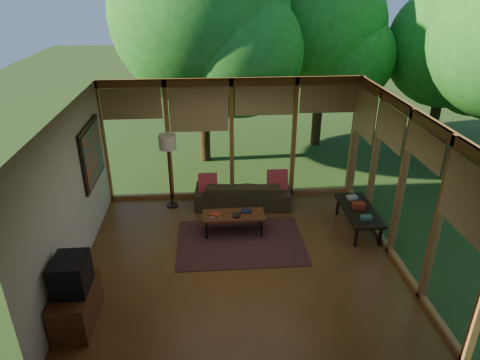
{
  "coord_description": "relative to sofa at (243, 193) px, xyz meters",
  "views": [
    {
      "loc": [
        -0.49,
        -6.32,
        4.54
      ],
      "look_at": [
        0.05,
        0.7,
        1.22
      ],
      "focal_mm": 32.0,
      "sensor_mm": 36.0,
      "label": 1
    }
  ],
  "objects": [
    {
      "name": "window_wall_back",
      "position": [
        -0.2,
        0.5,
        1.05
      ],
      "size": [
        5.5,
        0.12,
        2.7
      ],
      "primitive_type": "cube",
      "color": "#9E6331",
      "rests_on": "ground"
    },
    {
      "name": "media_cabinet",
      "position": [
        -2.67,
        -3.38,
        0.0
      ],
      "size": [
        0.5,
        1.0,
        0.6
      ],
      "primitive_type": "cube",
      "color": "#5B2E18",
      "rests_on": "floor"
    },
    {
      "name": "pillow_right",
      "position": [
        0.75,
        -0.05,
        0.3
      ],
      "size": [
        0.44,
        0.23,
        0.46
      ],
      "primitive_type": "cube",
      "rotation": [
        -0.21,
        0.0,
        0.0
      ],
      "color": "maroon",
      "rests_on": "sofa"
    },
    {
      "name": "tree_far",
      "position": [
        5.85,
        3.21,
        2.58
      ],
      "size": [
        3.3,
        3.3,
        4.54
      ],
      "color": "#342513",
      "rests_on": "ground"
    },
    {
      "name": "ct_book_upper",
      "position": [
        -0.62,
        -1.2,
        0.17
      ],
      "size": [
        0.23,
        0.21,
        0.03
      ],
      "primitive_type": "cube",
      "rotation": [
        0.0,
        0.0,
        -0.43
      ],
      "color": "maroon",
      "rests_on": "coffee_table"
    },
    {
      "name": "side_console",
      "position": [
        2.2,
        -1.18,
        0.11
      ],
      "size": [
        0.6,
        1.4,
        0.46
      ],
      "color": "black",
      "rests_on": "floor"
    },
    {
      "name": "tree_ne",
      "position": [
        2.52,
        3.79,
        3.03
      ],
      "size": [
        3.4,
        3.4,
        5.04
      ],
      "color": "#342513",
      "rests_on": "ground"
    },
    {
      "name": "wall_left",
      "position": [
        -2.95,
        -2.0,
        1.05
      ],
      "size": [
        0.04,
        5.0,
        2.7
      ],
      "primitive_type": "cube",
      "color": "beige",
      "rests_on": "ground"
    },
    {
      "name": "ct_bowl",
      "position": [
        -0.22,
        -1.25,
        0.16
      ],
      "size": [
        0.16,
        0.16,
        0.07
      ],
      "primitive_type": "ellipsoid",
      "color": "black",
      "rests_on": "coffee_table"
    },
    {
      "name": "wall_painting",
      "position": [
        -2.91,
        -0.6,
        1.25
      ],
      "size": [
        0.06,
        1.35,
        1.15
      ],
      "color": "black",
      "rests_on": "wall_left"
    },
    {
      "name": "ct_book_side",
      "position": [
        -0.02,
        -1.07,
        0.14
      ],
      "size": [
        0.24,
        0.21,
        0.03
      ],
      "primitive_type": "cube",
      "rotation": [
        0.0,
        0.0,
        -0.29
      ],
      "color": "black",
      "rests_on": "coffee_table"
    },
    {
      "name": "pillow_left",
      "position": [
        -0.75,
        -0.05,
        0.28
      ],
      "size": [
        0.41,
        0.22,
        0.43
      ],
      "primitive_type": "cube",
      "rotation": [
        -0.21,
        0.0,
        0.0
      ],
      "color": "maroon",
      "rests_on": "sofa"
    },
    {
      "name": "ct_book_lower",
      "position": [
        -0.62,
        -1.2,
        0.14
      ],
      "size": [
        0.22,
        0.18,
        0.03
      ],
      "primitive_type": "cube",
      "rotation": [
        0.0,
        0.0,
        -0.22
      ],
      "color": "#AEA99E",
      "rests_on": "coffee_table"
    },
    {
      "name": "floor_lamp",
      "position": [
        -1.55,
        0.07,
        1.11
      ],
      "size": [
        0.36,
        0.36,
        1.65
      ],
      "color": "black",
      "rests_on": "floor"
    },
    {
      "name": "ceiling",
      "position": [
        -0.2,
        -2.0,
        2.4
      ],
      "size": [
        5.5,
        5.5,
        0.0
      ],
      "primitive_type": "plane",
      "rotation": [
        3.14,
        0.0,
        0.0
      ],
      "color": "silver",
      "rests_on": "ground"
    },
    {
      "name": "floor",
      "position": [
        -0.2,
        -2.0,
        -0.3
      ],
      "size": [
        5.5,
        5.5,
        0.0
      ],
      "primitive_type": "plane",
      "color": "brown",
      "rests_on": "ground"
    },
    {
      "name": "console_book_b",
      "position": [
        2.2,
        -1.13,
        0.21
      ],
      "size": [
        0.25,
        0.19,
        0.11
      ],
      "primitive_type": "cube",
      "rotation": [
        0.0,
        0.0,
        -0.08
      ],
      "color": "maroon",
      "rests_on": "side_console"
    },
    {
      "name": "sofa",
      "position": [
        0.0,
        0.0,
        0.0
      ],
      "size": [
        2.11,
        0.96,
        0.6
      ],
      "primitive_type": "imported",
      "rotation": [
        0.0,
        0.0,
        3.07
      ],
      "color": "#342D1A",
      "rests_on": "floor"
    },
    {
      "name": "window_wall_right",
      "position": [
        2.55,
        -2.0,
        1.05
      ],
      "size": [
        0.12,
        5.0,
        2.7
      ],
      "primitive_type": "cube",
      "color": "#9E6331",
      "rests_on": "ground"
    },
    {
      "name": "wall_front",
      "position": [
        -0.2,
        -4.5,
        1.05
      ],
      "size": [
        5.5,
        0.04,
        2.7
      ],
      "primitive_type": "cube",
      "color": "beige",
      "rests_on": "ground"
    },
    {
      "name": "rug",
      "position": [
        -0.16,
        -1.48,
        -0.29
      ],
      "size": [
        2.39,
        1.7,
        0.01
      ],
      "primitive_type": "cube",
      "color": "maroon",
      "rests_on": "floor"
    },
    {
      "name": "console_book_c",
      "position": [
        2.2,
        -0.73,
        0.18
      ],
      "size": [
        0.23,
        0.19,
        0.06
      ],
      "primitive_type": "cube",
      "rotation": [
        0.0,
        0.0,
        0.23
      ],
      "color": "#AEA99E",
      "rests_on": "side_console"
    },
    {
      "name": "tree_nw",
      "position": [
        -0.81,
        2.77,
        3.46
      ],
      "size": [
        4.4,
        4.4,
        5.96
      ],
      "color": "#342513",
      "rests_on": "ground"
    },
    {
      "name": "television",
      "position": [
        -2.65,
        -3.38,
        0.55
      ],
      "size": [
        0.45,
        0.55,
        0.5
      ],
      "primitive_type": "cube",
      "color": "black",
      "rests_on": "media_cabinet"
    },
    {
      "name": "exterior_lawn",
      "position": [
        7.8,
        6.0,
        -0.31
      ],
      "size": [
        40.0,
        40.0,
        0.0
      ],
      "primitive_type": "plane",
      "color": "#29481B",
      "rests_on": "ground"
    },
    {
      "name": "coffee_table",
      "position": [
        -0.27,
        -1.15,
        0.09
      ],
      "size": [
        1.2,
        0.5,
        0.43
      ],
      "color": "#5B2E18",
      "rests_on": "floor"
    },
    {
      "name": "console_book_a",
      "position": [
        2.2,
        -1.58,
        0.19
      ],
      "size": [
        0.2,
        0.15,
        0.07
      ],
      "primitive_type": "cube",
      "rotation": [
        0.0,
        0.0,
        -0.02
      ],
      "color": "#38625A",
      "rests_on": "side_console"
    }
  ]
}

